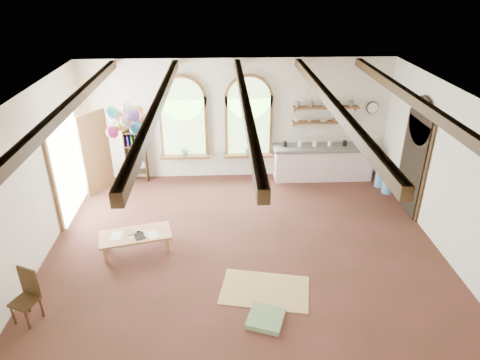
{
  "coord_description": "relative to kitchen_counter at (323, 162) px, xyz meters",
  "views": [
    {
      "loc": [
        -0.42,
        -7.22,
        5.24
      ],
      "look_at": [
        -0.06,
        0.6,
        1.3
      ],
      "focal_mm": 32.0,
      "sensor_mm": 36.0,
      "label": 1
    }
  ],
  "objects": [
    {
      "name": "floor",
      "position": [
        -2.3,
        -3.2,
        -0.48
      ],
      "size": [
        8.0,
        8.0,
        0.0
      ],
      "primitive_type": "plane",
      "color": "#552823",
      "rests_on": "ground"
    },
    {
      "name": "ceiling_beams",
      "position": [
        -2.3,
        -3.2,
        2.62
      ],
      "size": [
        6.2,
        6.8,
        0.18
      ],
      "primitive_type": null,
      "color": "#3B2912",
      "rests_on": "ceiling"
    },
    {
      "name": "window_left",
      "position": [
        -3.7,
        0.23,
        1.16
      ],
      "size": [
        1.3,
        0.28,
        2.2
      ],
      "color": "brown",
      "rests_on": "floor"
    },
    {
      "name": "window_right",
      "position": [
        -2.0,
        0.23,
        1.16
      ],
      "size": [
        1.3,
        0.28,
        2.2
      ],
      "color": "brown",
      "rests_on": "floor"
    },
    {
      "name": "left_doorway",
      "position": [
        -6.25,
        -1.4,
        0.67
      ],
      "size": [
        0.1,
        1.9,
        2.5
      ],
      "primitive_type": "cube",
      "color": "brown",
      "rests_on": "floor"
    },
    {
      "name": "right_doorway",
      "position": [
        1.65,
        -1.7,
        0.62
      ],
      "size": [
        0.1,
        1.3,
        2.4
      ],
      "primitive_type": "cube",
      "color": "black",
      "rests_on": "floor"
    },
    {
      "name": "kitchen_counter",
      "position": [
        0.0,
        0.0,
        0.0
      ],
      "size": [
        2.68,
        0.62,
        0.94
      ],
      "color": "silver",
      "rests_on": "floor"
    },
    {
      "name": "wall_shelf_lower",
      "position": [
        0.0,
        0.18,
        1.07
      ],
      "size": [
        1.7,
        0.24,
        0.04
      ],
      "primitive_type": "cube",
      "color": "brown",
      "rests_on": "wall_back"
    },
    {
      "name": "wall_shelf_upper",
      "position": [
        0.0,
        0.18,
        1.47
      ],
      "size": [
        1.7,
        0.24,
        0.04
      ],
      "primitive_type": "cube",
      "color": "brown",
      "rests_on": "wall_back"
    },
    {
      "name": "wall_clock",
      "position": [
        1.25,
        0.25,
        1.42
      ],
      "size": [
        0.32,
        0.04,
        0.32
      ],
      "primitive_type": "cylinder",
      "rotation": [
        1.57,
        0.0,
        0.0
      ],
      "color": "black",
      "rests_on": "wall_back"
    },
    {
      "name": "bookshelf",
      "position": [
        -5.0,
        0.12,
        0.42
      ],
      "size": [
        0.53,
        0.32,
        1.8
      ],
      "color": "#3B2912",
      "rests_on": "floor"
    },
    {
      "name": "coffee_table",
      "position": [
        -4.5,
        -3.15,
        -0.12
      ],
      "size": [
        1.52,
        0.96,
        0.4
      ],
      "color": "tan",
      "rests_on": "floor"
    },
    {
      "name": "side_chair",
      "position": [
        -5.94,
        -4.98,
        -0.2
      ],
      "size": [
        0.49,
        0.49,
        0.94
      ],
      "color": "#3B2912",
      "rests_on": "floor"
    },
    {
      "name": "floor_mat",
      "position": [
        -2.0,
        -4.47,
        -0.47
      ],
      "size": [
        1.72,
        1.26,
        0.02
      ],
      "primitive_type": "cube",
      "rotation": [
        0.0,
        0.0,
        -0.2
      ],
      "color": "tan",
      "rests_on": "floor"
    },
    {
      "name": "floor_cushion",
      "position": [
        -2.06,
        -5.2,
        -0.43
      ],
      "size": [
        0.72,
        0.72,
        0.1
      ],
      "primitive_type": "cube",
      "rotation": [
        0.0,
        0.0,
        -0.35
      ],
      "color": "#688C60",
      "rests_on": "floor"
    },
    {
      "name": "water_jug_a",
      "position": [
        1.45,
        -0.55,
        -0.22
      ],
      "size": [
        0.3,
        0.3,
        0.58
      ],
      "color": "#5F93CC",
      "rests_on": "floor"
    },
    {
      "name": "water_jug_b",
      "position": [
        1.52,
        -0.9,
        -0.22
      ],
      "size": [
        0.31,
        0.31,
        0.6
      ],
      "color": "#5F93CC",
      "rests_on": "floor"
    },
    {
      "name": "balloon_cluster",
      "position": [
        -4.71,
        -1.76,
        1.86
      ],
      "size": [
        0.8,
        0.87,
        1.16
      ],
      "color": "silver",
      "rests_on": "floor"
    },
    {
      "name": "table_book",
      "position": [
        -4.68,
        -3.13,
        -0.06
      ],
      "size": [
        0.29,
        0.32,
        0.02
      ],
      "primitive_type": "imported",
      "rotation": [
        0.0,
        0.0,
        0.5
      ],
      "color": "olive",
      "rests_on": "coffee_table"
    },
    {
      "name": "tablet",
      "position": [
        -4.4,
        -3.23,
        -0.07
      ],
      "size": [
        0.28,
        0.33,
        0.01
      ],
      "primitive_type": "cube",
      "rotation": [
        0.0,
        0.0,
        0.36
      ],
      "color": "black",
      "rests_on": "coffee_table"
    },
    {
      "name": "potted_plant_left",
      "position": [
        -3.7,
        0.12,
        0.37
      ],
      "size": [
        0.27,
        0.23,
        0.3
      ],
      "primitive_type": "imported",
      "color": "#598C4C",
      "rests_on": "window_left"
    },
    {
      "name": "potted_plant_right",
      "position": [
        -2.0,
        0.12,
        0.37
      ],
      "size": [
        0.27,
        0.23,
        0.3
      ],
      "primitive_type": "imported",
      "color": "#598C4C",
      "rests_on": "window_right"
    },
    {
      "name": "shelf_cup_a",
      "position": [
        -0.75,
        0.18,
        1.14
      ],
      "size": [
        0.12,
        0.1,
        0.1
      ],
      "primitive_type": "imported",
      "color": "white",
      "rests_on": "wall_shelf_lower"
    },
    {
      "name": "shelf_cup_b",
      "position": [
        -0.4,
        0.18,
        1.14
      ],
      "size": [
        0.1,
        0.1,
        0.09
      ],
      "primitive_type": "imported",
      "color": "beige",
      "rests_on": "wall_shelf_lower"
    },
    {
      "name": "shelf_bowl_a",
      "position": [
        -0.05,
        0.18,
        1.12
      ],
      "size": [
        0.22,
        0.22,
        0.05
      ],
      "primitive_type": "imported",
      "color": "beige",
      "rests_on": "wall_shelf_lower"
    },
    {
      "name": "shelf_bowl_b",
      "position": [
        0.3,
        0.18,
        1.12
      ],
      "size": [
        0.2,
        0.2,
        0.06
      ],
      "primitive_type": "imported",
      "color": "#8C664C",
      "rests_on": "wall_shelf_lower"
    },
    {
      "name": "shelf_vase",
      "position": [
        0.65,
        0.18,
        1.19
      ],
      "size": [
        0.18,
        0.18,
        0.19
      ],
      "primitive_type": "imported",
      "color": "slate",
      "rests_on": "wall_shelf_lower"
    }
  ]
}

